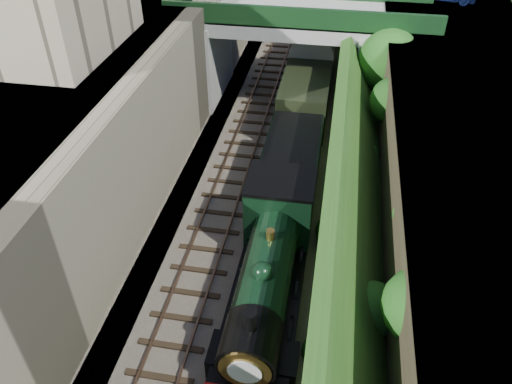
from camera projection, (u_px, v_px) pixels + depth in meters
name	position (u px, v px, depth m)	size (l,w,h in m)	color
trackbed	(283.00, 129.00, 31.34)	(10.00, 90.00, 0.20)	#473F38
retaining_wall	(195.00, 72.00, 30.03)	(1.00, 90.00, 7.00)	#756B56
street_plateau_left	(140.00, 67.00, 30.51)	(6.00, 90.00, 7.00)	#262628
street_plateau_right	(452.00, 97.00, 28.17)	(8.00, 90.00, 6.25)	#262628
embankment_slope	(371.00, 116.00, 27.00)	(4.55, 90.00, 6.50)	#1E4714
track_left	(252.00, 124.00, 31.53)	(2.50, 90.00, 0.20)	black
track_right	(303.00, 128.00, 31.08)	(2.50, 90.00, 0.20)	black
road_bridge	(308.00, 45.00, 31.90)	(16.00, 6.40, 7.25)	gray
building_near	(64.00, 5.00, 22.55)	(4.00, 8.00, 4.00)	gray
tree	(391.00, 63.00, 28.20)	(3.60, 3.80, 6.60)	black
locomotive	(269.00, 268.00, 19.39)	(3.10, 10.22, 3.83)	black
tender	(291.00, 167.00, 25.30)	(2.70, 6.00, 3.05)	black
coach_front	(313.00, 61.00, 34.87)	(2.90, 18.00, 3.70)	black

